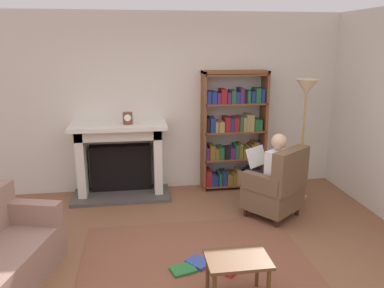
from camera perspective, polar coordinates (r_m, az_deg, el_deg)
name	(u,v)px	position (r m, az deg, el deg)	size (l,w,h in m)	color
ground	(200,277)	(4.00, 1.15, -19.34)	(14.00, 14.00, 0.00)	brown
back_wall	(173,103)	(5.90, -2.89, 6.14)	(5.60, 0.10, 2.70)	beige
side_wall_right	(383,114)	(5.60, 26.74, 4.08)	(0.10, 5.20, 2.70)	beige
area_rug	(195,260)	(4.25, 0.46, -17.02)	(2.40, 1.80, 0.01)	brown
fireplace	(120,157)	(5.81, -10.70, -1.98)	(1.43, 0.64, 1.11)	#4C4742
mantel_clock	(128,118)	(5.56, -9.61, 3.81)	(0.14, 0.14, 0.17)	brown
bookshelf	(234,133)	(5.94, 6.27, 1.68)	(0.99, 0.32, 1.85)	brown
armchair_reading	(277,187)	(5.13, 12.66, -6.33)	(0.88, 0.88, 0.97)	#331E14
seated_reader	(270,171)	(5.12, 11.67, -3.97)	(0.56, 0.59, 1.14)	white
side_table	(237,264)	(3.54, 6.83, -17.47)	(0.56, 0.39, 0.43)	brown
scattered_books	(213,266)	(4.12, 3.20, -17.72)	(0.87, 0.44, 0.04)	#334CA5
floor_lamp	(306,98)	(5.61, 16.68, 6.57)	(0.32, 0.32, 1.76)	#B7933F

